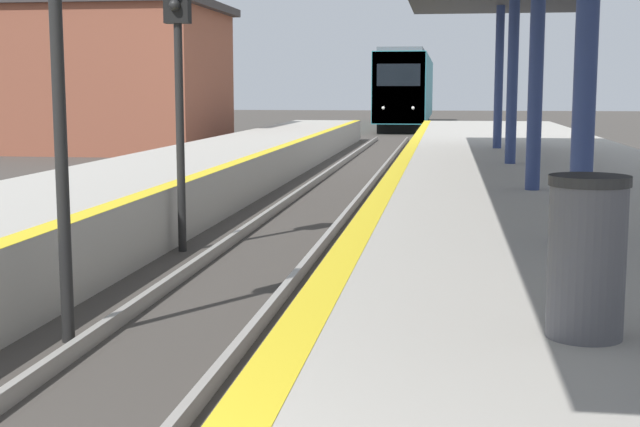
# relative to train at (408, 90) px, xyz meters

# --- Properties ---
(train) EXTENTS (2.83, 22.55, 4.61)m
(train) POSITION_rel_train_xyz_m (0.00, 0.00, 0.00)
(train) COLOR black
(train) RESTS_ON ground
(signal_near) EXTENTS (0.36, 0.31, 4.21)m
(signal_near) POSITION_rel_train_xyz_m (-0.99, -50.40, 0.62)
(signal_near) COLOR black
(signal_near) RESTS_ON ground
(signal_mid) EXTENTS (0.36, 0.31, 4.21)m
(signal_mid) POSITION_rel_train_xyz_m (-1.31, -45.62, 0.62)
(signal_mid) COLOR black
(signal_mid) RESTS_ON ground
(trash_bin) EXTENTS (0.47, 0.47, 0.96)m
(trash_bin) POSITION_rel_train_xyz_m (3.35, -52.90, -0.93)
(trash_bin) COLOR #4C4C51
(trash_bin) RESTS_ON platform_right
(station_building) EXTENTS (12.60, 7.48, 5.66)m
(station_building) POSITION_rel_train_xyz_m (-12.41, -24.71, 0.51)
(station_building) COLOR brown
(station_building) RESTS_ON ground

